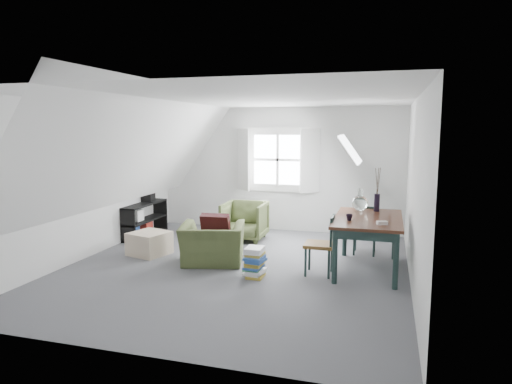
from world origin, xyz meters
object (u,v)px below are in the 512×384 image
(armchair_near, at_px, (213,263))
(dining_chair_near, at_px, (322,244))
(magazine_stack, at_px, (255,262))
(dining_chair_far, at_px, (365,228))
(ottoman, at_px, (149,243))
(armchair_far, at_px, (245,240))
(media_shelf, at_px, (141,221))
(dining_table, at_px, (368,224))

(armchair_near, distance_m, dining_chair_near, 1.76)
(magazine_stack, bearing_deg, dining_chair_far, 49.07)
(armchair_near, distance_m, ottoman, 1.22)
(dining_chair_far, xyz_separation_m, dining_chair_near, (-0.54, -1.26, 0.01))
(dining_chair_near, xyz_separation_m, magazine_stack, (-0.88, -0.38, -0.24))
(dining_chair_far, bearing_deg, magazine_stack, 66.52)
(armchair_near, relative_size, ottoman, 1.69)
(dining_chair_near, distance_m, magazine_stack, 0.99)
(ottoman, height_order, magazine_stack, magazine_stack)
(ottoman, bearing_deg, dining_chair_near, -4.87)
(dining_chair_far, xyz_separation_m, magazine_stack, (-1.42, -1.64, -0.22))
(armchair_far, height_order, dining_chair_far, dining_chair_far)
(dining_chair_far, bearing_deg, armchair_near, 45.56)
(armchair_far, xyz_separation_m, ottoman, (-1.22, -1.40, 0.19))
(ottoman, height_order, dining_chair_near, dining_chair_near)
(armchair_near, height_order, dining_chair_near, dining_chair_near)
(armchair_near, xyz_separation_m, magazine_stack, (0.81, -0.45, 0.21))
(media_shelf, distance_m, magazine_stack, 3.30)
(armchair_near, bearing_deg, dining_chair_near, 163.68)
(armchair_near, xyz_separation_m, ottoman, (-1.20, 0.18, 0.19))
(media_shelf, bearing_deg, ottoman, -52.91)
(ottoman, distance_m, magazine_stack, 2.11)
(dining_chair_near, bearing_deg, ottoman, -95.95)
(magazine_stack, bearing_deg, ottoman, 162.80)
(armchair_near, bearing_deg, dining_table, 173.46)
(dining_chair_near, height_order, media_shelf, dining_chair_near)
(armchair_far, xyz_separation_m, dining_chair_far, (2.22, -0.39, 0.44))
(magazine_stack, bearing_deg, dining_table, 26.43)
(dining_chair_near, bearing_deg, armchair_near, -93.42)
(armchair_far, relative_size, dining_table, 0.50)
(armchair_near, relative_size, dining_chair_far, 1.14)
(media_shelf, bearing_deg, dining_chair_far, 0.28)
(dining_table, bearing_deg, dining_chair_far, 95.91)
(dining_table, height_order, dining_chair_near, dining_chair_near)
(ottoman, xyz_separation_m, media_shelf, (-0.79, 1.11, 0.10))
(armchair_far, xyz_separation_m, dining_chair_near, (1.68, -1.65, 0.45))
(armchair_far, distance_m, media_shelf, 2.05)
(dining_chair_far, height_order, magazine_stack, dining_chair_far)
(media_shelf, bearing_deg, dining_table, -11.33)
(dining_chair_far, height_order, media_shelf, dining_chair_far)
(dining_chair_far, bearing_deg, ottoman, 33.96)
(dining_table, relative_size, dining_chair_far, 1.90)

